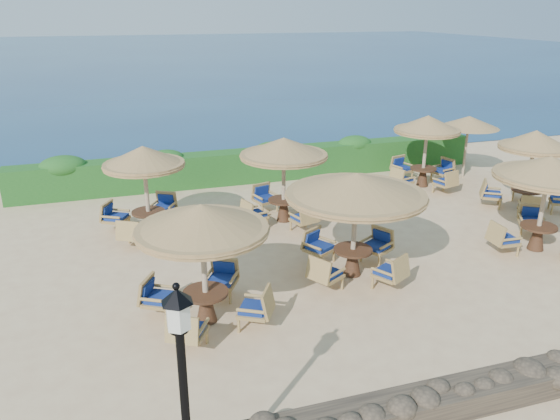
% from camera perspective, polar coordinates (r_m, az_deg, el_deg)
% --- Properties ---
extents(ground, '(120.00, 120.00, 0.00)m').
position_cam_1_polar(ground, '(14.84, 5.26, -4.73)').
color(ground, '#DBBB8B').
rests_on(ground, ground).
extents(sea, '(160.00, 160.00, 0.00)m').
position_cam_1_polar(sea, '(82.76, -14.34, 15.45)').
color(sea, navy).
rests_on(sea, ground).
extents(hedge, '(18.00, 0.90, 1.20)m').
position_cam_1_polar(hedge, '(21.04, -2.23, 4.72)').
color(hedge, '#184D19').
rests_on(hedge, ground).
extents(stone_wall, '(15.00, 0.65, 0.44)m').
position_cam_1_polar(stone_wall, '(10.14, 19.49, -17.67)').
color(stone_wall, brown).
rests_on(stone_wall, ground).
extents(lamp_post, '(0.44, 0.44, 3.31)m').
position_cam_1_polar(lamp_post, '(7.31, -9.84, -20.30)').
color(lamp_post, black).
rests_on(lamp_post, ground).
extents(extra_parasol, '(2.30, 2.30, 2.41)m').
position_cam_1_polar(extra_parasol, '(22.29, 19.13, 8.67)').
color(extra_parasol, tan).
rests_on(extra_parasol, ground).
extents(cafe_set_0, '(2.78, 2.78, 2.65)m').
position_cam_1_polar(cafe_set_0, '(11.15, -8.07, -3.48)').
color(cafe_set_0, tan).
rests_on(cafe_set_0, ground).
extents(cafe_set_1, '(3.41, 3.41, 2.65)m').
position_cam_1_polar(cafe_set_1, '(13.11, 7.90, 0.93)').
color(cafe_set_1, tan).
rests_on(cafe_set_1, ground).
extents(cafe_set_2, '(2.85, 2.85, 2.65)m').
position_cam_1_polar(cafe_set_2, '(16.07, 26.10, 2.54)').
color(cafe_set_2, tan).
rests_on(cafe_set_2, ground).
extents(cafe_set_3, '(2.79, 2.79, 2.65)m').
position_cam_1_polar(cafe_set_3, '(16.06, -13.89, 3.14)').
color(cafe_set_3, tan).
rests_on(cafe_set_3, ground).
extents(cafe_set_4, '(2.88, 2.88, 2.65)m').
position_cam_1_polar(cafe_set_4, '(16.55, 0.39, 4.67)').
color(cafe_set_4, tan).
rests_on(cafe_set_4, ground).
extents(cafe_set_5, '(2.89, 2.89, 2.65)m').
position_cam_1_polar(cafe_set_5, '(20.70, 15.01, 6.93)').
color(cafe_set_5, tan).
rests_on(cafe_set_5, ground).
extents(cafe_set_6, '(2.72, 2.72, 2.65)m').
position_cam_1_polar(cafe_set_6, '(19.35, 24.81, 4.62)').
color(cafe_set_6, tan).
rests_on(cafe_set_6, ground).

